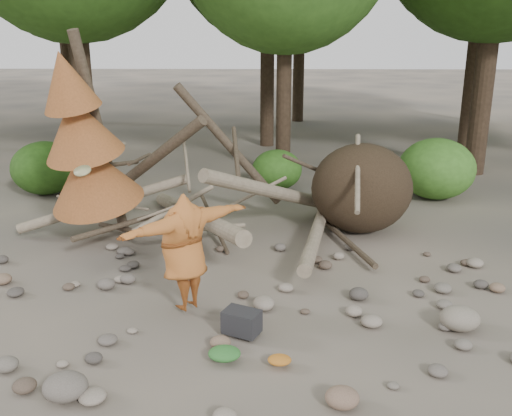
{
  "coord_description": "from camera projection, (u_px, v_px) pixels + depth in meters",
  "views": [
    {
      "loc": [
        0.55,
        -7.74,
        4.29
      ],
      "look_at": [
        0.35,
        1.5,
        1.4
      ],
      "focal_mm": 40.0,
      "sensor_mm": 36.0,
      "label": 1
    }
  ],
  "objects": [
    {
      "name": "deadfall_pile",
      "position": [
        335.0,
        191.0,
        12.4
      ],
      "size": [
        8.55,
        5.24,
        3.3
      ],
      "color": "#332619",
      "rests_on": "ground"
    },
    {
      "name": "boulder_front_left",
      "position": [
        65.0,
        387.0,
        6.9
      ],
      "size": [
        0.55,
        0.5,
        0.33
      ],
      "primitive_type": "ellipsoid",
      "color": "#675F56",
      "rests_on": "ground"
    },
    {
      "name": "bush_mid",
      "position": [
        277.0,
        170.0,
        15.94
      ],
      "size": [
        1.4,
        1.4,
        1.12
      ],
      "primitive_type": "ellipsoid",
      "color": "#35691E",
      "rests_on": "ground"
    },
    {
      "name": "boulder_mid_right",
      "position": [
        460.0,
        318.0,
        8.5
      ],
      "size": [
        0.6,
        0.54,
        0.36
      ],
      "primitive_type": "ellipsoid",
      "color": "gray",
      "rests_on": "ground"
    },
    {
      "name": "dead_conifer",
      "position": [
        84.0,
        145.0,
        11.33
      ],
      "size": [
        2.06,
        2.16,
        4.35
      ],
      "color": "#4C3F30",
      "rests_on": "ground"
    },
    {
      "name": "bush_right",
      "position": [
        437.0,
        169.0,
        15.02
      ],
      "size": [
        2.0,
        2.0,
        1.6
      ],
      "primitive_type": "ellipsoid",
      "color": "#417D26",
      "rests_on": "ground"
    },
    {
      "name": "cloth_orange",
      "position": [
        279.0,
        363.0,
        7.58
      ],
      "size": [
        0.32,
        0.26,
        0.12
      ],
      "primitive_type": "ellipsoid",
      "color": "#AD641D",
      "rests_on": "ground"
    },
    {
      "name": "bush_left",
      "position": [
        45.0,
        168.0,
        15.45
      ],
      "size": [
        1.8,
        1.8,
        1.44
      ],
      "primitive_type": "ellipsoid",
      "color": "#285316",
      "rests_on": "ground"
    },
    {
      "name": "boulder_front_right",
      "position": [
        342.0,
        398.0,
        6.76
      ],
      "size": [
        0.41,
        0.37,
        0.25
      ],
      "primitive_type": "ellipsoid",
      "color": "#7D614E",
      "rests_on": "ground"
    },
    {
      "name": "cloth_green",
      "position": [
        224.0,
        357.0,
        7.68
      ],
      "size": [
        0.44,
        0.37,
        0.17
      ],
      "primitive_type": "ellipsoid",
      "color": "#2B6729",
      "rests_on": "ground"
    },
    {
      "name": "backpack",
      "position": [
        242.0,
        325.0,
        8.32
      ],
      "size": [
        0.61,
        0.53,
        0.34
      ],
      "primitive_type": "cube",
      "rotation": [
        0.0,
        0.0,
        -0.43
      ],
      "color": "black",
      "rests_on": "ground"
    },
    {
      "name": "frisbee_thrower",
      "position": [
        184.0,
        252.0,
        8.8
      ],
      "size": [
        2.63,
        2.03,
        2.33
      ],
      "color": "#B06027",
      "rests_on": "ground"
    },
    {
      "name": "ground",
      "position": [
        231.0,
        325.0,
        8.68
      ],
      "size": [
        120.0,
        120.0,
        0.0
      ],
      "primitive_type": "plane",
      "color": "#514C44",
      "rests_on": "ground"
    }
  ]
}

